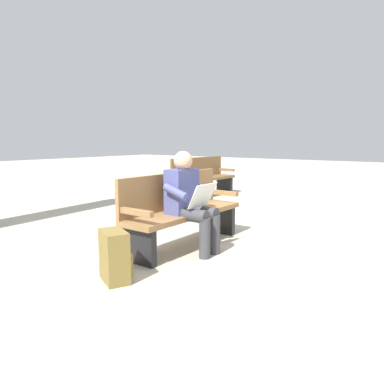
{
  "coord_description": "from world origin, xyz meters",
  "views": [
    {
      "loc": [
        3.43,
        2.66,
        1.31
      ],
      "look_at": [
        0.07,
        0.15,
        0.7
      ],
      "focal_mm": 33.85,
      "sensor_mm": 36.0,
      "label": 1
    }
  ],
  "objects": [
    {
      "name": "bench_far",
      "position": [
        -3.41,
        -2.15,
        0.46
      ],
      "size": [
        1.83,
        0.6,
        0.9
      ],
      "rotation": [
        0.0,
        0.0,
        -0.07
      ],
      "color": "brown",
      "rests_on": "ground"
    },
    {
      "name": "backpack",
      "position": [
        1.27,
        0.16,
        0.24
      ],
      "size": [
        0.35,
        0.41,
        0.48
      ],
      "rotation": [
        0.0,
        0.0,
        1.13
      ],
      "color": "brown",
      "rests_on": "ground"
    },
    {
      "name": "ground_plane",
      "position": [
        0.0,
        0.0,
        0.0
      ],
      "size": [
        40.0,
        40.0,
        0.0
      ],
      "primitive_type": "plane",
      "color": "#B7AD99"
    },
    {
      "name": "person_seated",
      "position": [
        0.13,
        0.16,
        0.63
      ],
      "size": [
        0.57,
        0.57,
        1.18
      ],
      "rotation": [
        0.0,
        0.0,
        0.0
      ],
      "color": "#474C84",
      "rests_on": "ground"
    },
    {
      "name": "bench_near",
      "position": [
        0.0,
        -0.07,
        0.46
      ],
      "size": [
        1.8,
        0.48,
        0.9
      ],
      "rotation": [
        0.0,
        0.0,
        0.0
      ],
      "color": "olive",
      "rests_on": "ground"
    }
  ]
}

